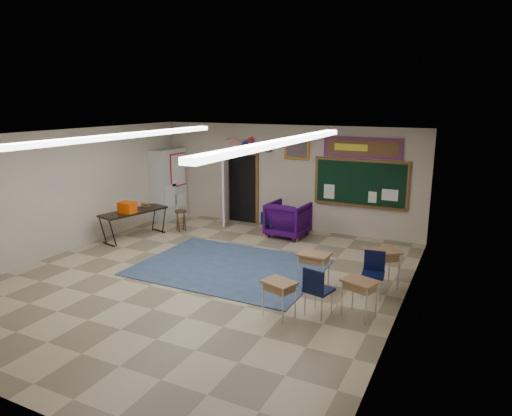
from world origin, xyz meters
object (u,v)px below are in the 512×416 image
at_px(student_desk_front_left, 314,269).
at_px(folding_table, 134,223).
at_px(wingback_armchair, 288,219).
at_px(student_desk_front_right, 382,266).
at_px(wooden_stool, 181,220).

bearing_deg(student_desk_front_left, folding_table, 170.70).
xyz_separation_m(wingback_armchair, student_desk_front_right, (3.03, -2.45, -0.04)).
xyz_separation_m(student_desk_front_left, wooden_stool, (-4.78, 2.21, -0.10)).
relative_size(student_desk_front_right, wooden_stool, 1.34).
xyz_separation_m(folding_table, wooden_stool, (0.72, 1.14, -0.11)).
distance_m(student_desk_front_right, folding_table, 6.72).
xyz_separation_m(wingback_armchair, wooden_stool, (-2.95, -0.90, -0.17)).
bearing_deg(wingback_armchair, student_desk_front_right, 145.12).
height_order(student_desk_front_right, wooden_stool, student_desk_front_right).
bearing_deg(student_desk_front_right, folding_table, 139.51).
relative_size(student_desk_front_right, folding_table, 0.41).
bearing_deg(wooden_stool, folding_table, -122.42).
bearing_deg(student_desk_front_left, wingback_armchair, 122.19).
distance_m(folding_table, wooden_stool, 1.36).
relative_size(wingback_armchair, wooden_stool, 1.75).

